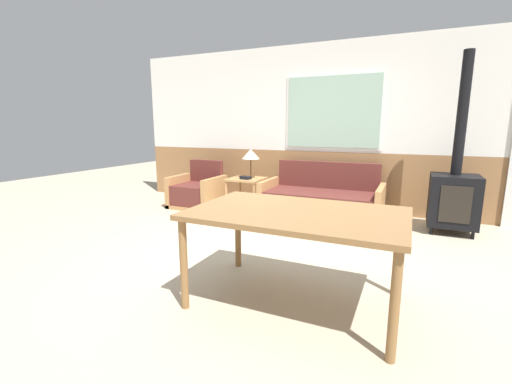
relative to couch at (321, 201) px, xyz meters
name	(u,v)px	position (x,y,z in m)	size (l,w,h in m)	color
ground_plane	(263,263)	(-0.09, -2.04, -0.25)	(16.00, 16.00, 0.00)	#B2A58C
wall_back	(327,128)	(-0.09, 0.59, 1.12)	(7.20, 0.09, 2.70)	#996B42
couch	(321,201)	(0.00, 0.00, 0.00)	(1.79, 0.85, 0.82)	#B27F4C
armchair	(198,193)	(-2.14, -0.21, 0.00)	(0.80, 0.75, 0.79)	#B27F4C
side_table	(246,183)	(-1.26, -0.05, 0.20)	(0.56, 0.56, 0.53)	#B27F4C
table_lamp	(251,155)	(-1.23, 0.05, 0.67)	(0.30, 0.30, 0.48)	#4C3823
book_stack	(246,178)	(-1.23, -0.14, 0.31)	(0.19, 0.15, 0.05)	black
dining_table	(297,220)	(0.45, -2.66, 0.44)	(1.61, 1.01, 0.75)	olive
wood_stove	(454,191)	(1.76, -0.05, 0.31)	(0.58, 0.56, 2.31)	black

